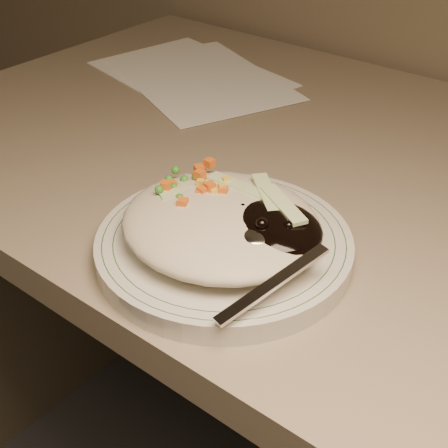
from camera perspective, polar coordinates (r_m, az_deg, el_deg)
The scene contains 5 objects.
desk at distance 0.85m, azimuth 15.03°, elevation -9.13°, with size 1.40×0.70×0.74m.
plate at distance 0.60m, azimuth 0.00°, elevation -2.05°, with size 0.25×0.25×0.02m, color silver.
plate_rim at distance 0.59m, azimuth -0.00°, elevation -1.27°, with size 0.23×0.23×0.00m.
meal at distance 0.58m, azimuth 0.29°, elevation 0.28°, with size 0.21×0.19×0.05m.
papers at distance 1.02m, azimuth -2.61°, elevation 13.35°, with size 0.38×0.31×0.00m.
Camera 1 is at (0.20, 0.78, 1.11)m, focal length 50.00 mm.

